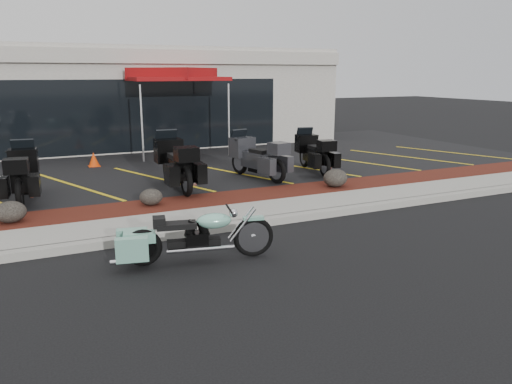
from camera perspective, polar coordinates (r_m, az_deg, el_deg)
name	(u,v)px	position (r m, az deg, el deg)	size (l,w,h in m)	color
ground	(237,245)	(9.03, -2.14, -6.09)	(90.00, 90.00, 0.00)	black
curb	(220,228)	(9.80, -4.19, -4.07)	(24.00, 0.25, 0.15)	gray
sidewalk	(208,218)	(10.43, -5.56, -3.01)	(24.00, 1.20, 0.15)	gray
mulch_bed	(190,205)	(11.53, -7.54, -1.44)	(24.00, 1.20, 0.16)	#36110C
upper_lot	(140,166)	(16.65, -13.15, 2.91)	(26.00, 9.60, 0.15)	black
dealership_building	(106,97)	(22.59, -16.79, 10.32)	(18.00, 8.16, 4.00)	gray
boulder_left	(10,212)	(10.88, -26.27, -2.05)	(0.60, 0.50, 0.42)	black
boulder_mid	(151,197)	(11.29, -11.91, -0.56)	(0.51, 0.43, 0.36)	black
boulder_right	(335,178)	(12.98, 9.06, 1.60)	(0.65, 0.54, 0.46)	black
hero_cruiser	(253,231)	(8.33, -0.30, -4.50)	(2.56, 0.65, 0.90)	#7DC2AA
touring_black_front	(25,166)	(13.42, -24.92, 2.72)	(2.27, 0.87, 1.32)	black
touring_black_mid	(167,156)	(13.54, -10.10, 4.07)	(2.45, 0.93, 1.42)	black
touring_grey	(239,152)	(14.42, -1.90, 4.61)	(2.25, 0.86, 1.31)	#2D2E32
touring_black_rear	(305,147)	(15.57, 5.58, 5.10)	(2.15, 0.82, 1.25)	black
traffic_cone	(94,159)	(16.54, -18.06, 3.57)	(0.33, 0.33, 0.44)	#DB3B07
popup_canopy	(173,76)	(18.61, -9.47, 12.97)	(3.74, 3.74, 3.05)	silver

